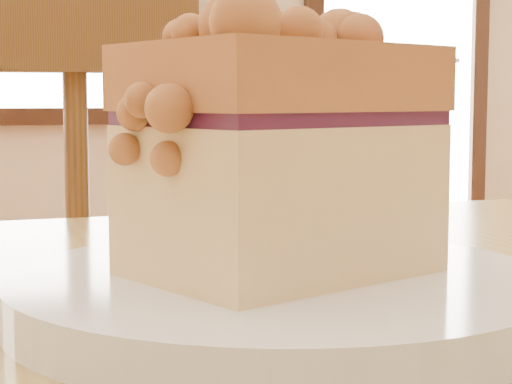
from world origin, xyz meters
TOP-DOWN VIEW (x-y plane):
  - entry_door at (2.30, 3.98)m, footprint 1.08×0.06m
  - plate at (0.11, 0.08)m, footprint 0.23×0.23m
  - cake_slice at (0.11, 0.08)m, footprint 0.14×0.12m

SIDE VIEW (x-z plane):
  - plate at x=0.11m, z-range 0.75..0.77m
  - cake_slice at x=0.11m, z-range 0.77..0.88m
  - entry_door at x=2.30m, z-range 0.05..2.34m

